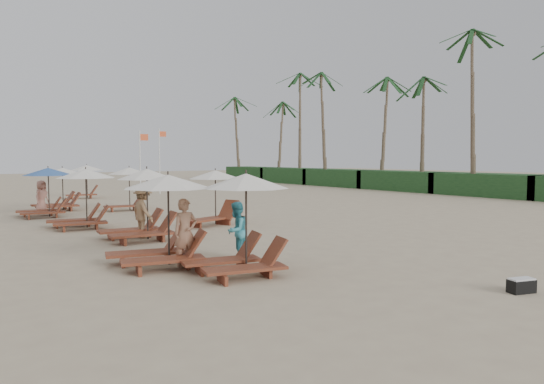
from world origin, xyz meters
TOP-DOWN VIEW (x-y plane):
  - ground at (0.00, 0.00)m, footprint 160.00×160.00m
  - shrub_hedge at (22.00, 14.50)m, footprint 3.20×53.00m
  - palm_row at (21.91, 15.40)m, footprint 7.00×52.00m
  - lounger_station_0 at (-5.09, -2.73)m, footprint 2.49×2.20m
  - lounger_station_1 at (-6.21, -0.79)m, footprint 2.69×2.36m
  - lounger_station_2 at (-5.16, 3.36)m, footprint 2.58×2.13m
  - lounger_station_3 at (-5.98, 7.40)m, footprint 2.63×2.28m
  - lounger_station_4 at (-6.36, 12.18)m, footprint 2.56×2.25m
  - lounger_station_5 at (-5.17, 14.77)m, footprint 2.73×2.38m
  - inland_station_0 at (-1.39, 5.17)m, footprint 2.88×2.26m
  - inland_station_1 at (-2.24, 12.74)m, footprint 2.68×2.24m
  - inland_station_2 at (-1.89, 21.88)m, footprint 2.69×2.24m
  - beachgoer_near at (-5.70, -1.21)m, footprint 0.65×0.44m
  - beachgoer_mid_a at (-4.24, -1.30)m, footprint 0.96×0.90m
  - beachgoer_mid_b at (-4.89, 3.70)m, footprint 0.78×1.22m
  - beachgoer_far_b at (-6.18, 13.64)m, footprint 0.95×0.91m
  - duffel_bag at (-1.25, -7.49)m, footprint 0.60×0.42m
  - flag_pole_near at (0.24, 17.20)m, footprint 0.60×0.08m
  - flag_pole_far at (3.80, 22.55)m, footprint 0.60×0.08m

SIDE VIEW (x-z plane):
  - ground at x=0.00m, z-range 0.00..0.00m
  - duffel_bag at x=-1.25m, z-range 0.00..0.30m
  - beachgoer_mid_a at x=-4.24m, z-range 0.00..1.57m
  - shrub_hedge at x=22.00m, z-range 0.00..1.60m
  - beachgoer_far_b at x=-6.18m, z-range 0.00..1.64m
  - beachgoer_near at x=-5.70m, z-range 0.00..1.72m
  - beachgoer_mid_b at x=-4.89m, z-range 0.00..1.78m
  - lounger_station_2 at x=-5.16m, z-range -0.16..2.22m
  - lounger_station_5 at x=-5.17m, z-range 0.00..2.21m
  - lounger_station_0 at x=-5.09m, z-range -0.07..2.31m
  - lounger_station_1 at x=-6.21m, z-range -0.02..2.30m
  - lounger_station_3 at x=-5.98m, z-range 0.00..2.31m
  - lounger_station_4 at x=-6.36m, z-range 0.02..2.29m
  - inland_station_0 at x=-1.39m, z-range 0.17..2.40m
  - inland_station_2 at x=-1.89m, z-range 0.27..2.50m
  - inland_station_1 at x=-2.24m, z-range 0.29..2.51m
  - flag_pole_near at x=0.24m, z-range 0.24..4.64m
  - flag_pole_far at x=3.80m, z-range 0.25..5.14m
  - palm_row at x=21.91m, z-range 3.76..16.06m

